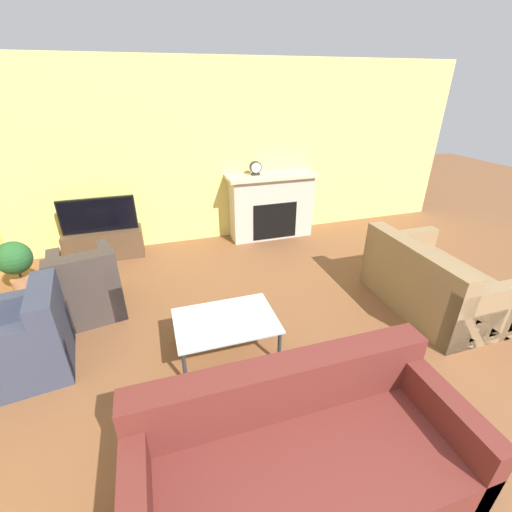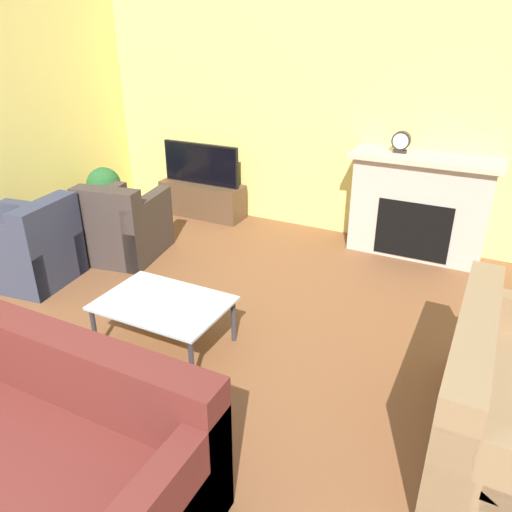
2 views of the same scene
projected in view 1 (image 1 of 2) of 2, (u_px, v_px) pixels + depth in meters
The scene contains 11 objects.
wall_back at pixel (201, 156), 5.22m from camera, with size 8.83×0.06×2.70m.
fireplace at pixel (271, 204), 5.65m from camera, with size 1.46×0.49×1.06m.
tv_stand at pixel (105, 244), 5.07m from camera, with size 1.08×0.36×0.42m.
tv at pixel (98, 215), 4.86m from camera, with size 1.02×0.06×0.50m.
couch_sectional at pixel (300, 462), 2.09m from camera, with size 1.99×0.91×0.82m.
couch_loveseat at pixel (433, 285), 3.93m from camera, with size 1.00×1.49×0.82m.
armchair_by_window at pixel (17, 346), 2.99m from camera, with size 0.96×0.81×0.82m.
armchair_accent at pixel (87, 288), 3.84m from camera, with size 0.81×0.94×0.82m.
coffee_table at pixel (226, 323), 3.20m from camera, with size 0.94×0.66×0.38m.
potted_plant at pixel (15, 262), 4.10m from camera, with size 0.40×0.40×0.69m.
mantel_clock at pixel (256, 168), 5.31m from camera, with size 0.18×0.07×0.21m.
Camera 1 is at (-0.80, -0.27, 2.36)m, focal length 24.00 mm.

